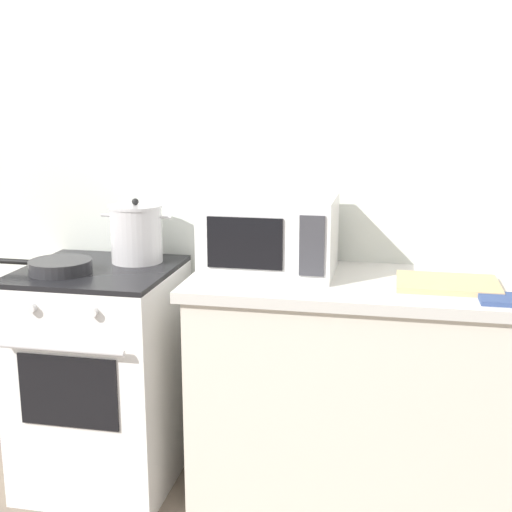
% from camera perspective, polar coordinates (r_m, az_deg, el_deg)
% --- Properties ---
extents(back_wall, '(4.40, 0.10, 2.50)m').
position_cam_1_polar(back_wall, '(2.90, 1.46, 6.44)').
color(back_wall, silver).
rests_on(back_wall, ground_plane).
extents(lower_cabinet_right, '(1.64, 0.56, 0.88)m').
position_cam_1_polar(lower_cabinet_right, '(2.74, 12.76, -11.98)').
color(lower_cabinet_right, beige).
rests_on(lower_cabinet_right, ground_plane).
extents(countertop_right, '(1.70, 0.60, 0.04)m').
position_cam_1_polar(countertop_right, '(2.58, 13.27, -2.66)').
color(countertop_right, beige).
rests_on(countertop_right, lower_cabinet_right).
extents(stove, '(0.60, 0.64, 0.92)m').
position_cam_1_polar(stove, '(2.94, -12.70, -9.72)').
color(stove, white).
rests_on(stove, ground_plane).
extents(stock_pot, '(0.30, 0.22, 0.27)m').
position_cam_1_polar(stock_pot, '(2.85, -9.96, 1.87)').
color(stock_pot, silver).
rests_on(stock_pot, stove).
extents(frying_pan, '(0.44, 0.24, 0.05)m').
position_cam_1_polar(frying_pan, '(2.76, -16.15, -0.83)').
color(frying_pan, '#28282B').
rests_on(frying_pan, stove).
extents(microwave, '(0.50, 0.37, 0.30)m').
position_cam_1_polar(microwave, '(2.64, 1.17, 1.82)').
color(microwave, white).
rests_on(microwave, countertop_right).
extents(cutting_board, '(0.36, 0.26, 0.02)m').
position_cam_1_polar(cutting_board, '(2.56, 15.70, -2.24)').
color(cutting_board, tan).
rests_on(cutting_board, countertop_right).
extents(oven_mitt, '(0.18, 0.14, 0.02)m').
position_cam_1_polar(oven_mitt, '(2.43, 20.24, -3.43)').
color(oven_mitt, '#33477A').
rests_on(oven_mitt, countertop_right).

